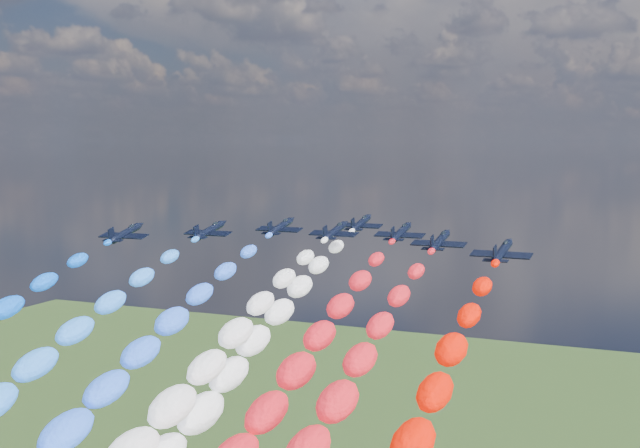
% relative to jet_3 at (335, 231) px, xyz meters
% --- Properties ---
extents(jet_0, '(9.60, 12.82, 5.18)m').
position_rel_jet_3_xyz_m(jet_0, '(-33.62, -17.96, 0.00)').
color(jet_0, black).
extents(jet_1, '(9.51, 12.76, 5.18)m').
position_rel_jet_3_xyz_m(jet_1, '(-21.93, -8.12, 0.00)').
color(jet_1, black).
extents(jet_2, '(9.34, 12.64, 5.18)m').
position_rel_jet_3_xyz_m(jet_2, '(-12.61, 3.01, 0.00)').
color(jet_2, black).
extents(trail_2, '(6.54, 114.62, 46.96)m').
position_rel_jet_3_xyz_m(trail_2, '(-12.61, -56.06, -21.30)').
color(trail_2, '#2E67FF').
extents(jet_3, '(9.47, 12.73, 5.18)m').
position_rel_jet_3_xyz_m(jet_3, '(0.00, 0.00, 0.00)').
color(jet_3, black).
extents(jet_4, '(9.19, 12.53, 5.18)m').
position_rel_jet_3_xyz_m(jet_4, '(-0.74, 15.79, 0.00)').
color(jet_4, black).
extents(trail_4, '(6.54, 114.62, 46.96)m').
position_rel_jet_3_xyz_m(trail_4, '(-0.74, -43.28, -21.30)').
color(trail_4, white).
extents(jet_5, '(9.26, 12.58, 5.18)m').
position_rel_jet_3_xyz_m(jet_5, '(11.83, 2.69, 0.00)').
color(jet_5, black).
extents(jet_6, '(9.29, 12.60, 5.18)m').
position_rel_jet_3_xyz_m(jet_6, '(21.77, -7.33, 0.00)').
color(jet_6, black).
extents(jet_7, '(9.65, 12.86, 5.18)m').
position_rel_jet_3_xyz_m(jet_7, '(33.90, -16.68, 0.00)').
color(jet_7, black).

